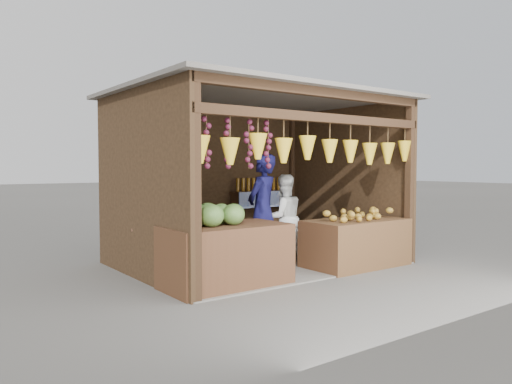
% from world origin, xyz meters
% --- Properties ---
extents(ground, '(80.00, 80.00, 0.00)m').
position_xyz_m(ground, '(0.00, 0.00, 0.00)').
color(ground, '#514F49').
rests_on(ground, ground).
extents(stall_structure, '(4.30, 3.30, 2.66)m').
position_xyz_m(stall_structure, '(-0.03, -0.04, 1.67)').
color(stall_structure, slate).
rests_on(stall_structure, ground).
extents(back_shelf, '(1.25, 0.32, 1.32)m').
position_xyz_m(back_shelf, '(1.05, 1.28, 0.87)').
color(back_shelf, '#382314').
rests_on(back_shelf, ground).
extents(counter_left, '(1.61, 0.85, 0.80)m').
position_xyz_m(counter_left, '(-1.25, -1.02, 0.40)').
color(counter_left, '#482B18').
rests_on(counter_left, ground).
extents(counter_right, '(1.65, 0.85, 0.72)m').
position_xyz_m(counter_right, '(1.07, -1.11, 0.36)').
color(counter_right, '#4D2D19').
rests_on(counter_right, ground).
extents(stool, '(0.35, 0.35, 0.33)m').
position_xyz_m(stool, '(-1.80, 0.11, 0.16)').
color(stool, black).
rests_on(stool, ground).
extents(man_standing, '(0.75, 0.63, 1.74)m').
position_xyz_m(man_standing, '(-0.05, -0.20, 0.87)').
color(man_standing, '#141347').
rests_on(man_standing, ground).
extents(woman_standing, '(0.80, 0.69, 1.41)m').
position_xyz_m(woman_standing, '(0.45, -0.11, 0.71)').
color(woman_standing, white).
rests_on(woman_standing, ground).
extents(vendor_seated, '(0.48, 0.31, 0.98)m').
position_xyz_m(vendor_seated, '(-1.80, 0.11, 0.82)').
color(vendor_seated, brown).
rests_on(vendor_seated, stool).
extents(melon_pile, '(1.00, 0.50, 0.32)m').
position_xyz_m(melon_pile, '(-1.30, -0.98, 0.96)').
color(melon_pile, '#235216').
rests_on(melon_pile, counter_left).
extents(tanfruit_pile, '(0.34, 0.40, 0.13)m').
position_xyz_m(tanfruit_pile, '(-1.82, -1.06, 0.86)').
color(tanfruit_pile, tan).
rests_on(tanfruit_pile, counter_left).
extents(mango_pile, '(1.40, 0.64, 0.22)m').
position_xyz_m(mango_pile, '(1.10, -1.13, 0.83)').
color(mango_pile, '#C05119').
rests_on(mango_pile, counter_right).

